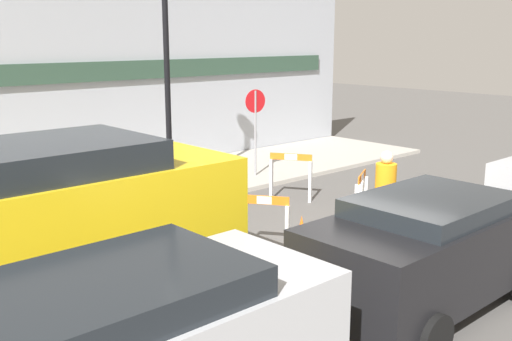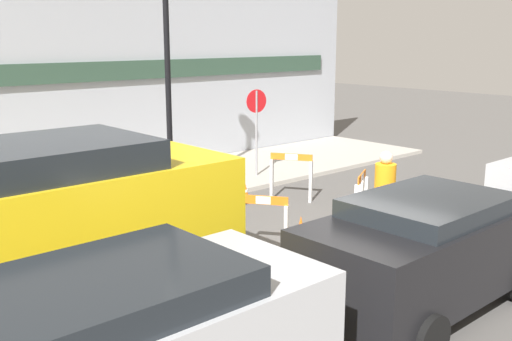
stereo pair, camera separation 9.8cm
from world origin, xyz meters
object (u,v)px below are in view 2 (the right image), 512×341
(person_worker, at_px, (384,196))
(parked_car_1, at_px, (427,245))
(streetlamp_post, at_px, (166,25))
(person_pedestrian, at_px, (113,165))
(stop_sign, at_px, (256,118))
(work_van, at_px, (35,231))

(person_worker, bearing_deg, parked_car_1, 126.98)
(streetlamp_post, relative_size, person_pedestrian, 3.62)
(streetlamp_post, height_order, parked_car_1, streetlamp_post)
(person_worker, relative_size, parked_car_1, 0.45)
(stop_sign, relative_size, person_pedestrian, 1.35)
(person_worker, bearing_deg, streetlamp_post, -3.02)
(parked_car_1, bearing_deg, stop_sign, 64.90)
(streetlamp_post, bearing_deg, stop_sign, 0.18)
(person_worker, distance_m, parked_car_1, 2.49)
(stop_sign, relative_size, person_worker, 1.30)
(streetlamp_post, relative_size, parked_car_1, 1.55)
(streetlamp_post, bearing_deg, work_van, -138.39)
(person_pedestrian, bearing_deg, work_van, 73.85)
(person_worker, height_order, work_van, work_van)
(streetlamp_post, xyz_separation_m, stop_sign, (2.68, 0.01, -2.32))
(streetlamp_post, xyz_separation_m, parked_car_1, (-0.72, -7.25, -3.02))
(streetlamp_post, relative_size, person_worker, 3.47)
(stop_sign, bearing_deg, person_pedestrian, 9.61)
(streetlamp_post, bearing_deg, parked_car_1, -95.66)
(person_pedestrian, xyz_separation_m, work_van, (-3.38, -4.27, 0.33))
(person_pedestrian, bearing_deg, person_worker, 136.91)
(streetlamp_post, distance_m, parked_car_1, 7.88)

